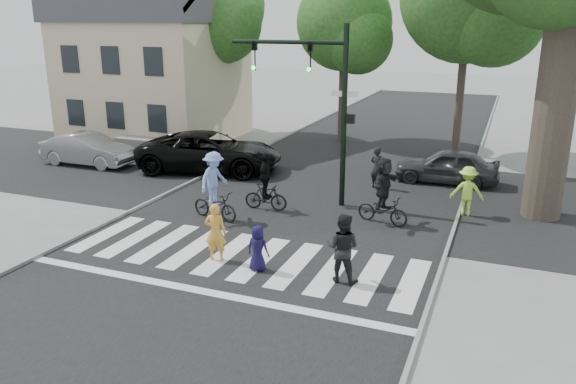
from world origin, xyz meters
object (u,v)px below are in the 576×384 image
traffic_signal (320,90)px  car_grey (447,166)px  cyclist_mid (266,187)px  cyclist_right (383,194)px  cyclist_left (214,190)px  pedestrian_adult (343,248)px  car_suv (210,152)px  pedestrian_child (258,248)px  pedestrian_woman (216,232)px  car_silver (88,149)px

traffic_signal → car_grey: traffic_signal is taller
cyclist_mid → cyclist_right: 3.93m
cyclist_left → cyclist_right: (5.03, 1.59, -0.01)m
cyclist_mid → traffic_signal: bearing=45.0°
pedestrian_adult → car_suv: pedestrian_adult is taller
car_suv → cyclist_left: bearing=-161.5°
pedestrian_adult → cyclist_mid: (-3.91, 4.26, -0.07)m
cyclist_right → pedestrian_child: bearing=-115.1°
pedestrian_woman → car_grey: bearing=-126.8°
traffic_signal → car_silver: traffic_signal is taller
pedestrian_child → traffic_signal: bearing=-84.2°
cyclist_right → car_grey: (1.28, 5.50, -0.27)m
pedestrian_child → pedestrian_adult: size_ratio=0.69×
cyclist_mid → car_grey: size_ratio=0.49×
cyclist_left → car_silver: cyclist_left is taller
traffic_signal → cyclist_right: 4.10m
pedestrian_woman → traffic_signal: bearing=-110.3°
cyclist_mid → car_suv: 5.65m
pedestrian_woman → pedestrian_adult: 3.43m
pedestrian_adult → cyclist_right: cyclist_right is taller
pedestrian_child → car_suv: size_ratio=0.20×
pedestrian_child → car_suv: (-5.99, 8.22, 0.23)m
pedestrian_adult → pedestrian_child: bearing=6.9°
pedestrian_woman → pedestrian_child: size_ratio=1.32×
pedestrian_adult → car_suv: (-8.13, 8.01, -0.03)m
traffic_signal → cyclist_left: 4.80m
cyclist_left → cyclist_mid: 1.84m
pedestrian_adult → car_silver: 15.31m
pedestrian_child → car_suv: 10.17m
cyclist_left → car_grey: (6.32, 7.08, -0.28)m
traffic_signal → pedestrian_child: (0.39, -5.85, -3.30)m
cyclist_left → car_suv: size_ratio=0.37×
pedestrian_woman → cyclist_mid: 4.32m
pedestrian_woman → car_suv: car_suv is taller
pedestrian_child → pedestrian_adult: (2.14, 0.21, 0.26)m
cyclist_left → cyclist_mid: cyclist_left is taller
traffic_signal → car_silver: (-11.10, 1.33, -3.21)m
cyclist_right → car_grey: bearing=76.9°
car_grey → cyclist_right: bearing=-13.9°
pedestrian_adult → pedestrian_woman: bearing=1.9°
cyclist_mid → cyclist_right: (3.92, 0.13, 0.15)m
cyclist_right → car_silver: cyclist_right is taller
traffic_signal → cyclist_right: bearing=-26.3°
traffic_signal → cyclist_mid: 3.67m
pedestrian_child → car_silver: bearing=-30.0°
pedestrian_woman → car_grey: pedestrian_woman is taller
cyclist_mid → pedestrian_adult: bearing=-47.4°
pedestrian_woman → pedestrian_child: pedestrian_woman is taller
cyclist_right → car_suv: 8.91m
pedestrian_adult → car_suv: size_ratio=0.29×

